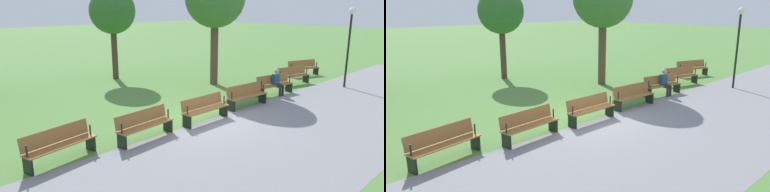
% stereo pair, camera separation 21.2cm
% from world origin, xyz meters
% --- Properties ---
extents(ground_plane, '(120.00, 120.00, 0.00)m').
position_xyz_m(ground_plane, '(0.00, 0.00, 0.00)').
color(ground_plane, '#54843D').
extents(path_paving, '(35.06, 5.83, 0.01)m').
position_xyz_m(path_paving, '(0.00, 2.82, 0.00)').
color(path_paving, gray).
rests_on(path_paving, ground).
extents(bench_0, '(2.04, 1.10, 0.89)m').
position_xyz_m(bench_0, '(-10.09, -1.75, 0.48)').
color(bench_0, '#996633').
rests_on(bench_0, ground).
extents(bench_1, '(2.05, 0.95, 0.89)m').
position_xyz_m(bench_1, '(-7.63, -1.02, 0.48)').
color(bench_1, '#996633').
rests_on(bench_1, ground).
extents(bench_2, '(2.05, 0.79, 0.89)m').
position_xyz_m(bench_2, '(-5.11, -0.49, 0.48)').
color(bench_2, '#996633').
rests_on(bench_2, ground).
extents(bench_3, '(2.03, 0.64, 0.89)m').
position_xyz_m(bench_3, '(-2.57, -0.18, 0.48)').
color(bench_3, '#996633').
rests_on(bench_3, ground).
extents(bench_4, '(2.00, 0.47, 0.89)m').
position_xyz_m(bench_4, '(-0.00, -0.07, 0.48)').
color(bench_4, '#996633').
rests_on(bench_4, ground).
extents(bench_5, '(2.03, 0.64, 0.89)m').
position_xyz_m(bench_5, '(2.57, -0.18, 0.48)').
color(bench_5, '#996633').
rests_on(bench_5, ground).
extents(bench_6, '(2.05, 0.79, 0.89)m').
position_xyz_m(bench_6, '(5.11, -0.49, 0.48)').
color(bench_6, '#996633').
rests_on(bench_6, ground).
extents(person_seated, '(0.39, 0.56, 1.20)m').
position_xyz_m(person_seated, '(-5.11, -0.35, 0.64)').
color(person_seated, navy).
rests_on(person_seated, ground).
extents(tree_2, '(2.45, 2.45, 4.90)m').
position_xyz_m(tree_2, '(-1.99, -8.69, 3.63)').
color(tree_2, '#4C3828').
rests_on(tree_2, ground).
extents(lamp_post, '(0.32, 0.32, 3.87)m').
position_xyz_m(lamp_post, '(-8.84, 1.19, 2.70)').
color(lamp_post, black).
rests_on(lamp_post, ground).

